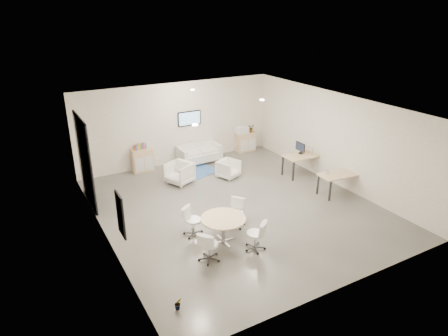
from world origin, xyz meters
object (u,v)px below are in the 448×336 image
armchair_left (179,172)px  desk_front (339,176)px  desk_rear (303,157)px  round_table (223,221)px  armchair_right (228,168)px  sideboard_right (246,142)px  sideboard_left (142,160)px  loveseat (199,154)px

armchair_left → desk_front: armchair_left is taller
desk_rear → desk_front: size_ratio=1.05×
round_table → armchair_right: bearing=58.4°
sideboard_right → armchair_left: armchair_left is taller
sideboard_right → round_table: 7.28m
armchair_right → round_table: bearing=-144.9°
sideboard_right → armchair_left: bearing=-155.9°
sideboard_left → armchair_left: (0.78, -1.72, -0.02)m
sideboard_right → desk_front: sideboard_right is taller
loveseat → desk_front: (2.80, -4.91, 0.29)m
sideboard_left → round_table: (0.27, -5.83, 0.20)m
loveseat → armchair_right: (0.27, -1.93, 0.01)m
armchair_left → armchair_right: (1.77, -0.40, -0.06)m
desk_rear → armchair_left: bearing=161.1°
loveseat → desk_rear: 4.16m
sideboard_right → loveseat: 2.36m
sideboard_right → loveseat: size_ratio=0.48×
sideboard_right → round_table: sideboard_right is taller
armchair_left → desk_rear: armchair_left is taller
sideboard_left → desk_rear: sideboard_left is taller
armchair_left → desk_rear: (4.33, -1.51, 0.28)m
loveseat → armchair_right: size_ratio=2.41×
armchair_right → round_table: round_table is taller
armchair_right → round_table: 4.36m
sideboard_right → round_table: size_ratio=0.70×
sideboard_right → armchair_right: 2.97m
armchair_left → desk_front: 5.48m
desk_rear → armchair_right: bearing=156.9°
sideboard_left → sideboard_right: sideboard_left is taller
loveseat → armchair_left: 2.14m
sideboard_left → desk_front: bearing=-45.1°
desk_rear → sideboard_right: bearing=98.8°
loveseat → armchair_left: armchair_left is taller
sideboard_right → desk_rear: sideboard_right is taller
armchair_left → sideboard_right: bearing=88.8°
desk_rear → desk_front: (-0.03, -1.88, -0.06)m
armchair_right → round_table: size_ratio=0.60×
armchair_left → loveseat: bearing=110.2°
sideboard_left → desk_rear: bearing=-32.3°
sideboard_right → armchair_left: size_ratio=1.00×
sideboard_left → desk_front: 7.21m
armchair_left → desk_rear: size_ratio=0.56×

